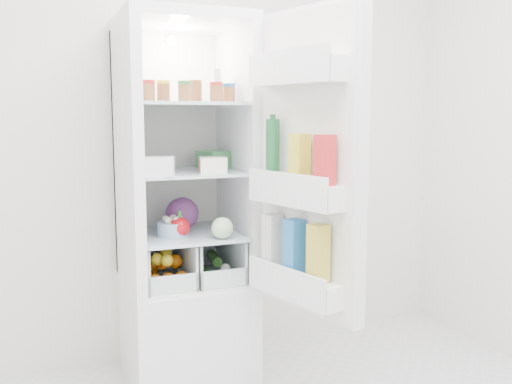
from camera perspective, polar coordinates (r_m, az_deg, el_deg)
name	(u,v)px	position (r m, az deg, el deg)	size (l,w,h in m)	color
room_walls	(350,25)	(1.81, 9.39, 16.11)	(3.02, 3.02, 2.61)	silver
refrigerator	(183,246)	(2.94, -7.30, -5.38)	(0.60, 0.60, 1.80)	white
shelf_low	(186,234)	(2.87, -7.00, -4.19)	(0.49, 0.53, 0.01)	silver
shelf_mid	(185,172)	(2.82, -7.10, 1.99)	(0.49, 0.53, 0.01)	silver
shelf_top	(184,104)	(2.81, -7.21, 8.70)	(0.49, 0.53, 0.01)	silver
crisper_left	(162,262)	(2.87, -9.34, -6.89)	(0.23, 0.46, 0.22)	silver
crisper_right	(210,257)	(2.93, -4.64, -6.51)	(0.23, 0.46, 0.22)	silver
condiment_jars	(184,93)	(2.73, -7.25, 9.80)	(0.46, 0.32, 0.08)	#B21919
squeeze_bottle	(217,86)	(2.84, -3.97, 10.53)	(0.05, 0.05, 0.16)	white
tub_white	(159,166)	(2.59, -9.63, 2.56)	(0.13, 0.13, 0.08)	white
tub_cream	(213,165)	(2.71, -4.34, 2.72)	(0.12, 0.12, 0.07)	white
tin_red	(208,166)	(2.73, -4.85, 2.62)	(0.09, 0.09, 0.06)	red
foil_tray	(150,164)	(2.97, -10.60, 2.72)	(0.16, 0.12, 0.04)	#BABABE
tub_green	(213,159)	(2.94, -4.33, 3.26)	(0.11, 0.16, 0.09)	#449752
red_cabbage	(182,214)	(2.92, -7.39, -2.17)	(0.17, 0.17, 0.17)	#541F5B
bell_pepper	(180,227)	(2.75, -7.62, -3.50)	(0.10, 0.10, 0.10)	red
mushroom_bowl	(173,229)	(2.78, -8.32, -3.69)	(0.15, 0.15, 0.07)	#8BACCF
salad_bag	(222,228)	(2.69, -3.40, -3.62)	(0.10, 0.10, 0.10)	#B1D5A0
citrus_pile	(163,268)	(2.84, -9.25, -7.50)	(0.20, 0.31, 0.16)	orange
veg_pile	(211,266)	(2.94, -4.52, -7.40)	(0.16, 0.30, 0.10)	#1A4717
fridge_door	(306,170)	(2.42, 5.01, 2.16)	(0.30, 0.60, 1.30)	white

